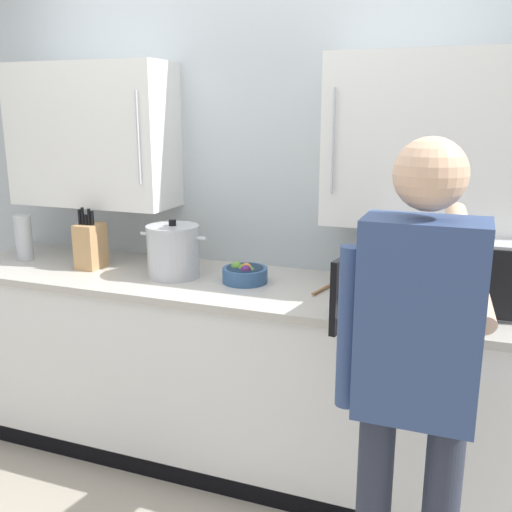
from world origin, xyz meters
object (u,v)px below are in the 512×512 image
at_px(knife_block, 91,245).
at_px(person_figure, 416,368).
at_px(fruit_bowl, 245,274).
at_px(microwave_oven, 440,268).
at_px(wooden_spoon, 337,291).
at_px(thermos_flask, 24,238).
at_px(stock_pot, 173,251).

distance_m(knife_block, person_figure, 1.89).
bearing_deg(person_figure, fruit_bowl, 136.27).
height_order(microwave_oven, person_figure, person_figure).
bearing_deg(microwave_oven, wooden_spoon, -174.70).
bearing_deg(thermos_flask, knife_block, -1.13).
bearing_deg(stock_pot, fruit_bowl, 4.61).
bearing_deg(knife_block, stock_pot, 0.93).
bearing_deg(thermos_flask, wooden_spoon, 0.39).
xyz_separation_m(microwave_oven, stock_pot, (-1.24, -0.05, -0.02)).
relative_size(fruit_bowl, wooden_spoon, 1.12).
distance_m(stock_pot, wooden_spoon, 0.82).
relative_size(microwave_oven, fruit_bowl, 3.66).
relative_size(stock_pot, wooden_spoon, 1.85).
relative_size(stock_pot, thermos_flask, 1.43).
height_order(stock_pot, thermos_flask, stock_pot).
bearing_deg(wooden_spoon, stock_pot, -179.10).
bearing_deg(fruit_bowl, wooden_spoon, -2.10).
relative_size(knife_block, person_figure, 0.19).
relative_size(stock_pot, fruit_bowl, 1.64).
bearing_deg(wooden_spoon, thermos_flask, -179.61).
relative_size(stock_pot, knife_block, 1.11).
xyz_separation_m(thermos_flask, person_figure, (2.15, -0.80, -0.06)).
height_order(stock_pot, knife_block, knife_block).
bearing_deg(microwave_oven, person_figure, -90.52).
distance_m(wooden_spoon, knife_block, 1.29).
distance_m(microwave_oven, fruit_bowl, 0.88).
xyz_separation_m(fruit_bowl, person_figure, (0.87, -0.83, 0.02)).
height_order(microwave_oven, fruit_bowl, microwave_oven).
distance_m(microwave_oven, stock_pot, 1.24).
relative_size(microwave_oven, stock_pot, 2.22).
distance_m(wooden_spoon, person_figure, 0.92).
height_order(fruit_bowl, knife_block, knife_block).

